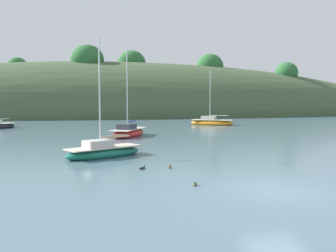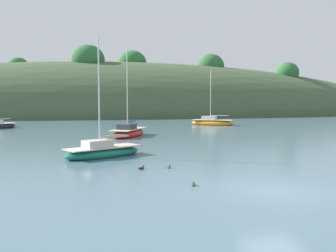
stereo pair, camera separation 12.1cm
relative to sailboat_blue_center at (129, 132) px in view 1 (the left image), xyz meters
name	(u,v)px [view 1 (the left image)]	position (x,y,z in m)	size (l,w,h in m)	color
ground_plane	(276,190)	(3.43, -22.94, -0.40)	(400.00, 400.00, 0.00)	slate
far_shoreline_hill	(121,115)	(3.49, 49.29, -0.30)	(150.00, 36.00, 28.49)	#425638
sailboat_blue_center	(129,132)	(0.00, 0.00, 0.00)	(4.87, 6.61, 8.95)	red
sailboat_yellow_far	(212,122)	(13.81, 13.99, -0.01)	(6.54, 5.36, 8.23)	orange
sailboat_cream_ketch	(104,151)	(-3.00, -12.77, -0.05)	(5.54, 4.10, 7.77)	#196B56
duck_lead	(143,168)	(-1.16, -17.36, -0.34)	(0.41, 0.32, 0.24)	#2D2823
duck_lone_right	(169,167)	(0.28, -17.38, -0.34)	(0.30, 0.41, 0.24)	brown
duck_lone_left	(195,184)	(0.48, -21.46, -0.34)	(0.27, 0.42, 0.24)	brown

